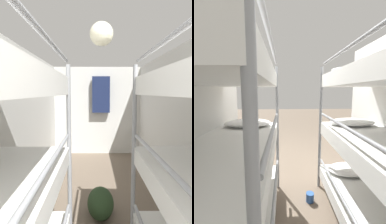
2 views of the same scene
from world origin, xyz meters
The scene contains 4 objects.
ground_plane centered at (0.00, 0.00, 0.00)m, with size 20.00×20.00×0.00m, color #6B5B4C.
bunk_stack_left_near centered at (-0.71, 1.41, 0.98)m, with size 0.79×1.83×1.90m.
bunk_stack_right_near centered at (0.71, 1.41, 0.98)m, with size 0.79×1.83×1.90m.
tin_can centered at (-0.13, 0.91, 0.06)m, with size 0.11×0.11×0.12m.
Camera 2 is at (0.23, 2.78, 1.51)m, focal length 24.00 mm.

